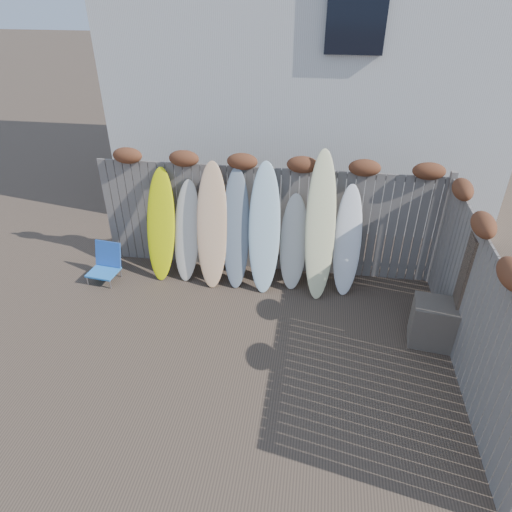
# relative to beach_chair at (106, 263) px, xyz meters

# --- Properties ---
(ground) EXTENTS (80.00, 80.00, 0.00)m
(ground) POSITION_rel_beach_chair_xyz_m (2.81, -1.66, -0.31)
(ground) COLOR #493A2D
(back_fence) EXTENTS (6.05, 0.28, 2.24)m
(back_fence) POSITION_rel_beach_chair_xyz_m (2.87, 0.73, 0.88)
(back_fence) COLOR slate
(back_fence) RESTS_ON ground
(right_fence) EXTENTS (0.28, 4.40, 2.24)m
(right_fence) POSITION_rel_beach_chair_xyz_m (5.81, -1.41, 0.84)
(right_fence) COLOR slate
(right_fence) RESTS_ON ground
(house) EXTENTS (8.50, 5.50, 6.33)m
(house) POSITION_rel_beach_chair_xyz_m (3.31, 4.83, 2.89)
(house) COLOR silver
(house) RESTS_ON ground
(beach_chair) EXTENTS (0.56, 0.59, 0.66)m
(beach_chair) POSITION_rel_beach_chair_xyz_m (0.00, 0.00, 0.00)
(beach_chair) COLOR blue
(beach_chair) RESTS_ON ground
(wooden_crate) EXTENTS (0.67, 0.58, 0.71)m
(wooden_crate) POSITION_rel_beach_chair_xyz_m (5.53, -0.92, 0.05)
(wooden_crate) COLOR #4B4338
(wooden_crate) RESTS_ON ground
(lattice_panel) EXTENTS (0.18, 1.21, 1.81)m
(lattice_panel) POSITION_rel_beach_chair_xyz_m (5.85, -0.43, 0.60)
(lattice_panel) COLOR #48342C
(lattice_panel) RESTS_ON ground
(surfboard_0) EXTENTS (0.53, 0.71, 1.96)m
(surfboard_0) POSITION_rel_beach_chair_xyz_m (1.00, 0.34, 0.67)
(surfboard_0) COLOR #EEF407
(surfboard_0) RESTS_ON ground
(surfboard_1) EXTENTS (0.54, 0.68, 1.77)m
(surfboard_1) POSITION_rel_beach_chair_xyz_m (1.46, 0.35, 0.58)
(surfboard_1) COLOR beige
(surfboard_1) RESTS_ON ground
(surfboard_2) EXTENTS (0.59, 0.79, 2.13)m
(surfboard_2) POSITION_rel_beach_chair_xyz_m (1.94, 0.28, 0.76)
(surfboard_2) COLOR #FBC881
(surfboard_2) RESTS_ON ground
(surfboard_3) EXTENTS (0.52, 0.76, 2.04)m
(surfboard_3) POSITION_rel_beach_chair_xyz_m (2.35, 0.31, 0.71)
(surfboard_3) COLOR slate
(surfboard_3) RESTS_ON ground
(surfboard_4) EXTENTS (0.59, 0.80, 2.18)m
(surfboard_4) POSITION_rel_beach_chair_xyz_m (2.85, 0.27, 0.78)
(surfboard_4) COLOR silver
(surfboard_4) RESTS_ON ground
(surfboard_5) EXTENTS (0.48, 0.60, 1.63)m
(surfboard_5) POSITION_rel_beach_chair_xyz_m (3.35, 0.35, 0.51)
(surfboard_5) COLOR silver
(surfboard_5) RESTS_ON ground
(surfboard_6) EXTENTS (0.55, 0.88, 2.42)m
(surfboard_6) POSITION_rel_beach_chair_xyz_m (3.78, 0.26, 0.90)
(surfboard_6) COLOR #F9F6B1
(surfboard_6) RESTS_ON ground
(surfboard_7) EXTENTS (0.47, 0.67, 1.85)m
(surfboard_7) POSITION_rel_beach_chair_xyz_m (4.25, 0.35, 0.62)
(surfboard_7) COLOR white
(surfboard_7) RESTS_ON ground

